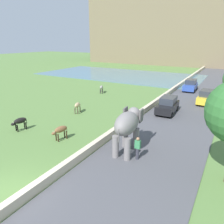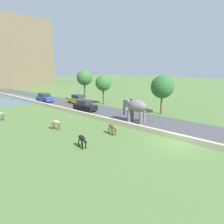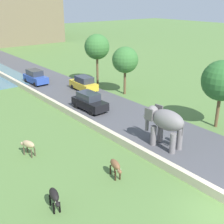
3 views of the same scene
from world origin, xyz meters
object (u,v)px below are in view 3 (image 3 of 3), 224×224
(car_yellow, at_px, (84,84))
(elephant, at_px, (165,122))
(car_black, at_px, (89,102))
(cow_black, at_px, (54,196))
(car_blue, at_px, (35,77))
(cow_brown, at_px, (115,166))
(cow_tan, at_px, (28,145))
(person_beside_elephant, at_px, (180,135))

(car_yellow, bearing_deg, elephant, -101.44)
(car_black, distance_m, cow_black, 14.81)
(car_blue, relative_size, cow_black, 2.84)
(car_yellow, height_order, cow_brown, car_yellow)
(car_blue, distance_m, cow_brown, 23.77)
(cow_tan, relative_size, cow_brown, 1.00)
(person_beside_elephant, height_order, cow_tan, person_beside_elephant)
(elephant, distance_m, cow_tan, 9.94)
(car_blue, distance_m, cow_tan, 19.15)
(car_blue, height_order, cow_black, car_blue)
(elephant, height_order, person_beside_elephant, elephant)
(car_black, relative_size, cow_brown, 2.85)
(car_black, xyz_separation_m, cow_black, (-9.80, -11.10, -0.06))
(elephant, bearing_deg, car_blue, 89.95)
(cow_tan, bearing_deg, cow_brown, -62.73)
(elephant, distance_m, car_yellow, 16.01)
(car_yellow, bearing_deg, cow_brown, -117.32)
(elephant, bearing_deg, cow_black, -172.63)
(car_yellow, bearing_deg, cow_tan, -137.70)
(cow_black, bearing_deg, elephant, 7.37)
(elephant, bearing_deg, person_beside_elephant, -31.80)
(cow_black, bearing_deg, car_blue, 67.34)
(cow_black, bearing_deg, person_beside_elephant, 3.21)
(cow_tan, bearing_deg, cow_black, -101.70)
(person_beside_elephant, height_order, car_black, car_black)
(cow_black, bearing_deg, car_yellow, 52.55)
(car_black, xyz_separation_m, cow_brown, (-5.41, -10.77, -0.06))
(elephant, relative_size, person_beside_elephant, 2.16)
(elephant, xyz_separation_m, cow_tan, (-8.48, 5.05, -1.20))
(person_beside_elephant, distance_m, cow_tan, 11.12)
(person_beside_elephant, bearing_deg, car_black, 95.67)
(car_yellow, bearing_deg, cow_black, -127.45)
(person_beside_elephant, distance_m, cow_black, 10.86)
(cow_black, bearing_deg, car_black, 48.56)
(car_blue, bearing_deg, cow_black, -112.66)
(person_beside_elephant, distance_m, car_blue, 22.90)
(cow_black, distance_m, cow_brown, 4.40)
(car_blue, bearing_deg, car_yellow, -64.38)
(person_beside_elephant, xyz_separation_m, car_blue, (-1.04, 22.87, 0.03))
(car_blue, relative_size, car_black, 1.00)
(car_yellow, height_order, cow_tan, car_yellow)
(elephant, distance_m, car_black, 9.90)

